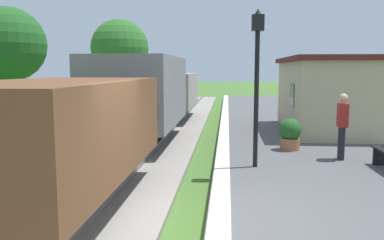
# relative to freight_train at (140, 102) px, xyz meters

# --- Properties ---
(ground_plane) EXTENTS (160.00, 160.00, 0.00)m
(ground_plane) POSITION_rel_freight_train_xyz_m (2.40, -7.02, -1.51)
(ground_plane) COLOR #47702D
(platform_edge_stripe) EXTENTS (0.36, 60.00, 0.01)m
(platform_edge_stripe) POSITION_rel_freight_train_xyz_m (2.80, -7.02, -1.25)
(platform_edge_stripe) COLOR silver
(platform_edge_stripe) RESTS_ON platform_slab
(track_ballast) EXTENTS (3.80, 60.00, 0.12)m
(track_ballast) POSITION_rel_freight_train_xyz_m (-0.00, -7.02, -1.45)
(track_ballast) COLOR gray
(track_ballast) RESTS_ON ground
(rail_near) EXTENTS (0.07, 60.00, 0.14)m
(rail_near) POSITION_rel_freight_train_xyz_m (0.72, -7.02, -1.32)
(rail_near) COLOR slate
(rail_near) RESTS_ON track_ballast
(rail_far) EXTENTS (0.07, 60.00, 0.14)m
(rail_far) POSITION_rel_freight_train_xyz_m (-0.72, -7.02, -1.32)
(rail_far) COLOR slate
(rail_far) RESTS_ON track_ballast
(freight_train) EXTENTS (2.50, 19.40, 2.72)m
(freight_train) POSITION_rel_freight_train_xyz_m (0.00, 0.00, 0.00)
(freight_train) COLOR brown
(freight_train) RESTS_ON rail_near
(station_hut) EXTENTS (3.50, 5.80, 2.78)m
(station_hut) POSITION_rel_freight_train_xyz_m (6.80, 2.38, 0.15)
(station_hut) COLOR tan
(station_hut) RESTS_ON platform_slab
(bench_down_platform) EXTENTS (0.42, 1.50, 0.91)m
(bench_down_platform) POSITION_rel_freight_train_xyz_m (6.73, 7.29, -0.78)
(bench_down_platform) COLOR black
(bench_down_platform) RESTS_ON platform_slab
(person_waiting) EXTENTS (0.28, 0.40, 1.71)m
(person_waiting) POSITION_rel_freight_train_xyz_m (5.85, -2.64, -0.32)
(person_waiting) COLOR black
(person_waiting) RESTS_ON platform_slab
(potted_planter) EXTENTS (0.64, 0.64, 0.92)m
(potted_planter) POSITION_rel_freight_train_xyz_m (4.72, -1.49, -0.78)
(potted_planter) COLOR #9E6642
(potted_planter) RESTS_ON platform_slab
(lamp_post_near) EXTENTS (0.28, 0.28, 3.70)m
(lamp_post_near) POSITION_rel_freight_train_xyz_m (3.58, -3.62, 1.30)
(lamp_post_near) COLOR black
(lamp_post_near) RESTS_ON platform_slab
(tree_trackside_far) EXTENTS (3.47, 3.47, 5.48)m
(tree_trackside_far) POSITION_rel_freight_train_xyz_m (-7.33, 5.00, 2.23)
(tree_trackside_far) COLOR #4C3823
(tree_trackside_far) RESTS_ON ground
(tree_field_left) EXTENTS (3.91, 3.91, 5.98)m
(tree_field_left) POSITION_rel_freight_train_xyz_m (-4.42, 13.80, 2.51)
(tree_field_left) COLOR #4C3823
(tree_field_left) RESTS_ON ground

